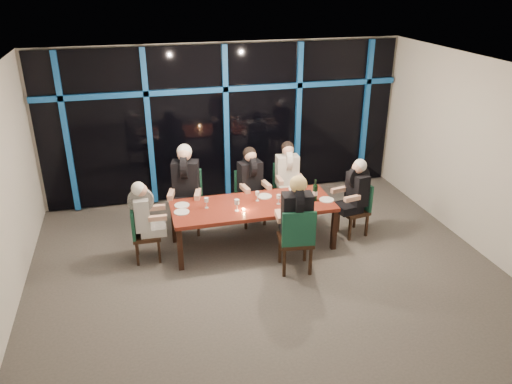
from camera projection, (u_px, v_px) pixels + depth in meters
The scene contains 29 objects.
room at pixel (267, 144), 6.76m from camera, with size 7.04×7.00×3.02m.
window_wall at pixel (226, 120), 9.55m from camera, with size 6.86×0.43×2.94m.
dining_table at pixel (253, 208), 8.02m from camera, with size 2.60×1.00×0.75m.
chair_far_left at pixel (187, 197), 8.60m from camera, with size 0.60×0.60×1.07m.
chair_far_mid at pixel (249, 194), 8.88m from camera, with size 0.52×0.52×0.97m.
chair_far_right at pixel (286, 186), 9.19m from camera, with size 0.47×0.47×0.96m.
chair_end_left at pixel (141, 231), 7.68m from camera, with size 0.43×0.43×0.90m.
chair_end_right at pixel (358, 206), 8.47m from camera, with size 0.50×0.50×0.93m.
chair_near_mid at pixel (297, 237), 7.32m from camera, with size 0.55×0.55×1.06m.
diner_far_left at pixel (185, 177), 8.35m from camera, with size 0.61×0.72×1.04m.
diner_far_mid at pixel (251, 175), 8.65m from camera, with size 0.52×0.64×0.94m.
diner_far_right at pixel (288, 168), 8.96m from camera, with size 0.49×0.61×0.94m.
diner_end_left at pixel (144, 210), 7.55m from camera, with size 0.56×0.45×0.87m.
diner_end_right at pixel (356, 187), 8.29m from camera, with size 0.62×0.51×0.90m.
diner_near_mid at pixel (297, 209), 7.23m from camera, with size 0.56×0.69×1.03m.
plate_far_left at pixel (182, 205), 7.94m from camera, with size 0.24×0.24×0.01m, color white.
plate_far_mid at pixel (265, 196), 8.25m from camera, with size 0.24×0.24×0.01m, color white.
plate_far_right at pixel (296, 189), 8.52m from camera, with size 0.24×0.24×0.01m, color white.
plate_end_left at pixel (182, 212), 7.71m from camera, with size 0.24×0.24×0.01m, color white.
plate_end_right at pixel (327, 200), 8.12m from camera, with size 0.24×0.24×0.01m, color white.
plate_near_mid at pixel (289, 208), 7.85m from camera, with size 0.24×0.24×0.01m, color white.
wine_bottle at pixel (315, 192), 8.06m from camera, with size 0.08×0.08×0.37m.
water_pitcher at pixel (306, 200), 7.90m from camera, with size 0.12×0.11×0.20m.
tea_light at pixel (244, 209), 7.78m from camera, with size 0.05×0.05×0.03m, color #FFA44C.
wine_glass_a at pixel (237, 203), 7.71m from camera, with size 0.08×0.08×0.20m.
wine_glass_b at pixel (257, 194), 8.06m from camera, with size 0.06×0.06×0.16m.
wine_glass_c at pixel (279, 197), 7.95m from camera, with size 0.06×0.06×0.16m.
wine_glass_d at pixel (206, 201), 7.82m from camera, with size 0.07×0.07×0.17m.
wine_glass_e at pixel (297, 188), 8.28m from camera, with size 0.06×0.06×0.16m.
Camera 1 is at (-1.75, -6.20, 4.18)m, focal length 35.00 mm.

